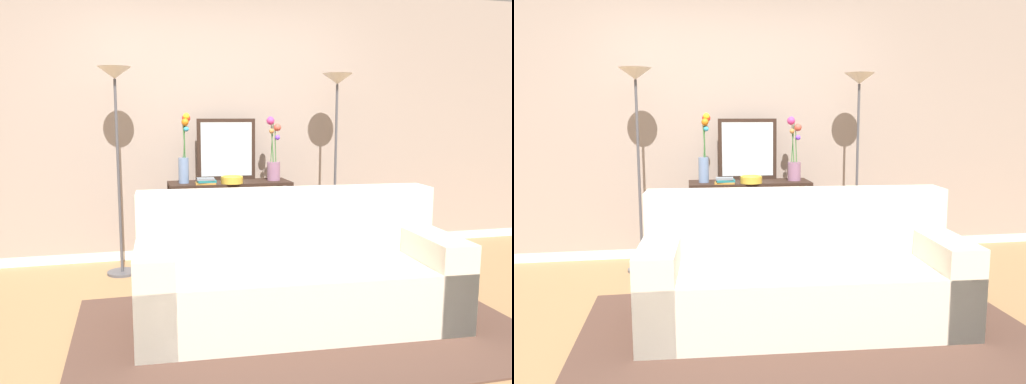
% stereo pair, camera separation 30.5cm
% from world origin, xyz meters
% --- Properties ---
extents(ground_plane, '(16.00, 16.00, 0.02)m').
position_xyz_m(ground_plane, '(0.00, 0.00, -0.01)').
color(ground_plane, '#9E754C').
extents(back_wall, '(12.00, 0.15, 2.62)m').
position_xyz_m(back_wall, '(0.00, 1.91, 1.31)').
color(back_wall, white).
rests_on(back_wall, ground).
extents(area_rug, '(2.90, 1.75, 0.01)m').
position_xyz_m(area_rug, '(0.40, -0.11, 0.01)').
color(area_rug, '#51382D').
rests_on(area_rug, ground).
extents(couch, '(2.14, 0.97, 0.88)m').
position_xyz_m(couch, '(0.40, 0.05, 0.32)').
color(couch, beige).
rests_on(couch, ground).
extents(console_table, '(1.12, 0.39, 0.78)m').
position_xyz_m(console_table, '(0.22, 1.49, 0.54)').
color(console_table, black).
rests_on(console_table, ground).
extents(floor_lamp_left, '(0.28, 0.28, 1.80)m').
position_xyz_m(floor_lamp_left, '(-0.77, 1.41, 1.41)').
color(floor_lamp_left, '#4C4C51').
rests_on(floor_lamp_left, ground).
extents(floor_lamp_right, '(0.28, 0.28, 1.78)m').
position_xyz_m(floor_lamp_right, '(1.23, 1.41, 1.40)').
color(floor_lamp_right, '#4C4C51').
rests_on(floor_lamp_right, ground).
extents(wall_mirror, '(0.56, 0.02, 0.58)m').
position_xyz_m(wall_mirror, '(0.22, 1.66, 1.07)').
color(wall_mirror, black).
rests_on(wall_mirror, console_table).
extents(vase_tall_flowers, '(0.12, 0.11, 0.63)m').
position_xyz_m(vase_tall_flowers, '(-0.19, 1.48, 1.07)').
color(vase_tall_flowers, '#6B84AD').
rests_on(vase_tall_flowers, console_table).
extents(vase_short_flowers, '(0.14, 0.12, 0.60)m').
position_xyz_m(vase_short_flowers, '(0.64, 1.49, 1.01)').
color(vase_short_flowers, gray).
rests_on(vase_short_flowers, console_table).
extents(fruit_bowl, '(0.20, 0.20, 0.06)m').
position_xyz_m(fruit_bowl, '(0.22, 1.37, 0.82)').
color(fruit_bowl, gold).
rests_on(fruit_bowl, console_table).
extents(book_stack, '(0.19, 0.13, 0.06)m').
position_xyz_m(book_stack, '(-0.02, 1.36, 0.81)').
color(book_stack, '#B77F33').
rests_on(book_stack, console_table).
extents(book_row_under_console, '(0.25, 0.18, 0.13)m').
position_xyz_m(book_row_under_console, '(-0.11, 1.49, 0.06)').
color(book_row_under_console, tan).
rests_on(book_row_under_console, ground).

